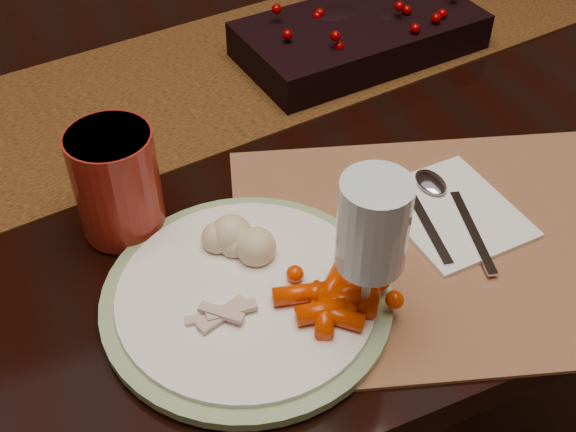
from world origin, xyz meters
name	(u,v)px	position (x,y,z in m)	size (l,w,h in m)	color
floor	(231,420)	(0.00, 0.00, 0.00)	(5.00, 5.00, 0.00)	black
dining_table	(219,299)	(0.00, 0.00, 0.38)	(1.80, 1.00, 0.75)	black
table_runner	(150,97)	(-0.05, 0.06, 0.75)	(1.52, 0.31, 0.00)	#54350E
centerpiece	(360,30)	(0.26, 0.05, 0.79)	(0.34, 0.17, 0.07)	black
placemat_main	(457,241)	(0.17, -0.33, 0.75)	(0.47, 0.34, 0.00)	#8E5F3C
dinner_plate	(247,296)	(-0.06, -0.32, 0.76)	(0.28, 0.28, 0.02)	white
baby_carrots	(322,293)	(0.00, -0.36, 0.78)	(0.10, 0.08, 0.02)	#D63200
mashed_potatoes	(231,236)	(-0.06, -0.27, 0.79)	(0.08, 0.07, 0.05)	#BCB18F
turkey_shreds	(222,314)	(-0.09, -0.35, 0.78)	(0.07, 0.06, 0.02)	beige
napkin	(452,212)	(0.19, -0.30, 0.76)	(0.13, 0.15, 0.01)	white
fork	(419,215)	(0.15, -0.29, 0.76)	(0.02, 0.15, 0.00)	silver
spoon	(459,216)	(0.19, -0.31, 0.76)	(0.03, 0.16, 0.00)	#A1A1B7
red_cup	(117,183)	(-0.14, -0.17, 0.81)	(0.09, 0.09, 0.12)	maroon
wine_glass	(370,259)	(0.03, -0.39, 0.84)	(0.06, 0.06, 0.17)	silver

